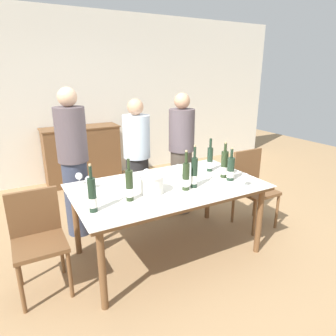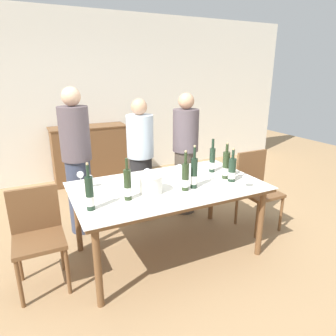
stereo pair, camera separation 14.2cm
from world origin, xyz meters
name	(u,v)px [view 2 (the right image)]	position (x,y,z in m)	size (l,w,h in m)	color
ground_plane	(168,252)	(0.00, 0.00, 0.00)	(12.00, 12.00, 0.00)	#A37F56
back_wall	(96,98)	(0.00, 2.87, 1.40)	(8.00, 0.10, 2.80)	silver
sideboard_cabinet	(90,154)	(-0.24, 2.58, 0.48)	(1.26, 0.46, 0.96)	brown
dining_table	(168,191)	(0.00, 0.00, 0.70)	(1.86, 1.08, 0.76)	brown
ice_bucket	(151,183)	(-0.22, -0.10, 0.86)	(0.23, 0.23, 0.17)	white
wine_bottle_0	(185,177)	(0.09, -0.18, 0.89)	(0.07, 0.07, 0.39)	#28381E
wine_bottle_1	(128,185)	(-0.47, -0.16, 0.90)	(0.07, 0.07, 0.38)	#28381E
wine_bottle_2	(212,160)	(0.62, 0.16, 0.90)	(0.06, 0.06, 0.38)	#1E3323
wine_bottle_3	(194,174)	(0.20, -0.17, 0.91)	(0.07, 0.07, 0.42)	#1E3323
wine_bottle_4	(232,170)	(0.64, -0.18, 0.88)	(0.08, 0.08, 0.35)	#1E3323
wine_bottle_5	(226,166)	(0.63, -0.08, 0.90)	(0.08, 0.08, 0.39)	#28381E
wine_bottle_6	(90,194)	(-0.81, -0.22, 0.90)	(0.07, 0.07, 0.40)	#1E3323
wine_glass_0	(246,179)	(0.65, -0.38, 0.85)	(0.07, 0.07, 0.13)	white
wine_glass_1	(179,168)	(0.20, 0.15, 0.87)	(0.08, 0.08, 0.15)	white
wine_glass_2	(89,179)	(-0.71, 0.28, 0.85)	(0.07, 0.07, 0.13)	white
wine_glass_3	(80,175)	(-0.76, 0.43, 0.85)	(0.07, 0.07, 0.13)	white
wine_glass_4	(147,173)	(-0.15, 0.17, 0.87)	(0.09, 0.09, 0.15)	white
wine_glass_5	(233,167)	(0.76, -0.03, 0.85)	(0.07, 0.07, 0.13)	white
chair_right_end	(256,185)	(1.22, 0.09, 0.53)	(0.42, 0.42, 0.93)	brown
chair_left_end	(37,231)	(-1.22, 0.08, 0.52)	(0.42, 0.42, 0.88)	brown
person_host	(77,163)	(-0.72, 0.88, 0.85)	(0.33, 0.33, 1.69)	#383F56
person_guest_left	(141,161)	(0.05, 0.89, 0.77)	(0.33, 0.33, 1.54)	#262628
person_guest_right	(185,155)	(0.64, 0.80, 0.80)	(0.33, 0.33, 1.59)	#51473D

